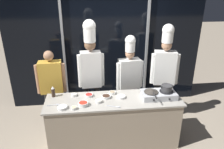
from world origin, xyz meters
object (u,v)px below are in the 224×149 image
(person_guest, at_px, (52,83))
(prep_bowl_onion, at_px, (62,107))
(prep_bowl_bell_pepper, at_px, (89,95))
(prep_bowl_garlic, at_px, (74,95))
(stock_pot, at_px, (167,88))
(prep_bowl_rice, at_px, (121,97))
(prep_bowl_ginger, at_px, (74,108))
(serving_spoon_solid, at_px, (56,105))
(frying_pan, at_px, (151,91))
(prep_bowl_soy_glaze, at_px, (106,96))
(prep_bowl_noodles, at_px, (99,101))
(prep_bowl_mushrooms, at_px, (113,93))
(serving_spoon_slotted, at_px, (116,107))
(chef_line, at_px, (165,66))
(chef_head, at_px, (91,65))
(portable_stove, at_px, (159,94))
(prep_bowl_chili_flakes, at_px, (83,104))
(chef_sous, at_px, (129,74))
(squeeze_bottle_soy, at_px, (53,92))

(person_guest, bearing_deg, prep_bowl_onion, 105.32)
(prep_bowl_bell_pepper, distance_m, prep_bowl_garlic, 0.26)
(stock_pot, bearing_deg, prep_bowl_rice, 175.82)
(prep_bowl_ginger, distance_m, serving_spoon_solid, 0.34)
(frying_pan, xyz_separation_m, person_guest, (-1.74, 0.66, -0.07))
(stock_pot, height_order, prep_bowl_soy_glaze, stock_pot)
(prep_bowl_noodles, bearing_deg, prep_bowl_mushrooms, 45.69)
(serving_spoon_slotted, distance_m, chef_line, 1.43)
(prep_bowl_garlic, relative_size, chef_head, 0.05)
(prep_bowl_ginger, height_order, serving_spoon_solid, prep_bowl_ginger)
(prep_bowl_rice, bearing_deg, portable_stove, -5.06)
(prep_bowl_chili_flakes, height_order, person_guest, person_guest)
(person_guest, bearing_deg, prep_bowl_garlic, 131.04)
(serving_spoon_slotted, bearing_deg, prep_bowl_garlic, 147.28)
(chef_sous, bearing_deg, serving_spoon_slotted, 59.00)
(squeeze_bottle_soy, bearing_deg, prep_bowl_noodles, -20.43)
(prep_bowl_mushrooms, relative_size, chef_head, 0.06)
(prep_bowl_mushrooms, relative_size, chef_line, 0.06)
(stock_pot, xyz_separation_m, prep_bowl_soy_glaze, (-1.02, 0.09, -0.15))
(portable_stove, height_order, frying_pan, frying_pan)
(frying_pan, height_order, squeeze_bottle_soy, squeeze_bottle_soy)
(prep_bowl_mushrooms, bearing_deg, squeeze_bottle_soy, 179.13)
(prep_bowl_noodles, xyz_separation_m, prep_bowl_chili_flakes, (-0.25, -0.07, 0.01))
(frying_pan, distance_m, prep_bowl_chili_flakes, 1.15)
(serving_spoon_solid, height_order, person_guest, person_guest)
(prep_bowl_ginger, distance_m, serving_spoon_slotted, 0.66)
(prep_bowl_soy_glaze, bearing_deg, prep_bowl_chili_flakes, -150.69)
(prep_bowl_chili_flakes, bearing_deg, prep_bowl_soy_glaze, 29.31)
(squeeze_bottle_soy, height_order, prep_bowl_rice, squeeze_bottle_soy)
(frying_pan, bearing_deg, chef_head, 147.05)
(portable_stove, xyz_separation_m, prep_bowl_onion, (-1.60, -0.19, -0.03))
(stock_pot, xyz_separation_m, chef_head, (-1.26, 0.64, 0.23))
(prep_bowl_bell_pepper, relative_size, prep_bowl_soy_glaze, 0.90)
(chef_head, bearing_deg, chef_sous, -176.75)
(prep_bowl_ginger, xyz_separation_m, prep_bowl_soy_glaze, (0.53, 0.31, -0.00))
(stock_pot, distance_m, serving_spoon_solid, 1.86)
(squeeze_bottle_soy, relative_size, chef_head, 0.09)
(serving_spoon_solid, distance_m, chef_line, 2.18)
(chef_line, bearing_deg, portable_stove, 74.82)
(portable_stove, relative_size, stock_pot, 2.75)
(portable_stove, bearing_deg, serving_spoon_slotted, -163.02)
(prep_bowl_rice, bearing_deg, prep_bowl_onion, -165.86)
(prep_bowl_soy_glaze, bearing_deg, prep_bowl_ginger, -149.85)
(chef_sous, height_order, chef_line, chef_line)
(prep_bowl_onion, height_order, chef_line, chef_line)
(squeeze_bottle_soy, height_order, prep_bowl_bell_pepper, squeeze_bottle_soy)
(prep_bowl_bell_pepper, distance_m, chef_line, 1.60)
(squeeze_bottle_soy, bearing_deg, prep_bowl_onion, -65.79)
(portable_stove, height_order, prep_bowl_onion, portable_stove)
(chef_head, xyz_separation_m, chef_line, (1.44, 0.03, -0.11))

